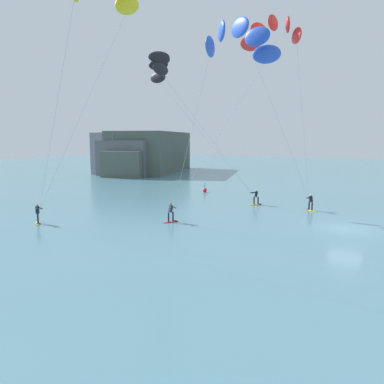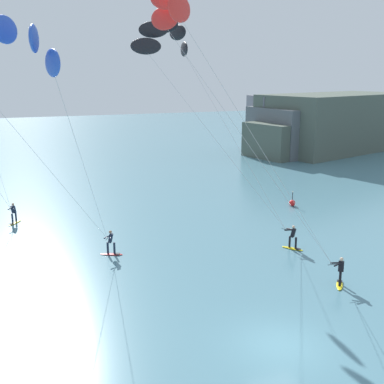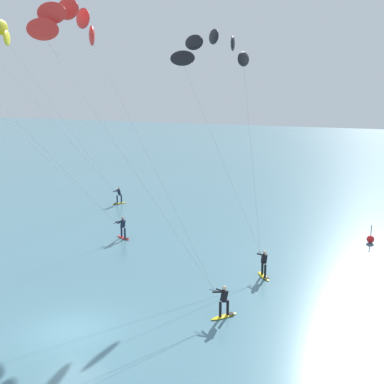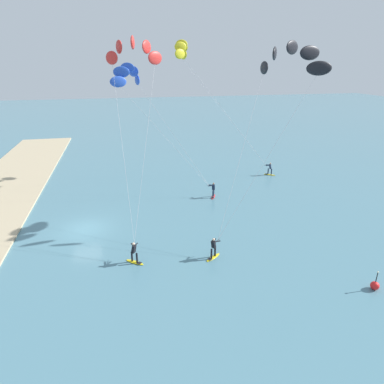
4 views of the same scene
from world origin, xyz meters
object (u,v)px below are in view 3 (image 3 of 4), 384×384
(kitesurfer_mid_water, at_px, (75,33))
(marker_buoy, at_px, (370,239))
(kitesurfer_far_out, at_px, (215,54))
(kitesurfer_downwind, at_px, (3,43))

(kitesurfer_mid_water, height_order, marker_buoy, kitesurfer_mid_water)
(kitesurfer_mid_water, xyz_separation_m, kitesurfer_far_out, (3.60, 12.37, -0.43))
(kitesurfer_far_out, bearing_deg, marker_buoy, 6.73)
(kitesurfer_downwind, relative_size, marker_buoy, 11.83)
(kitesurfer_mid_water, distance_m, kitesurfer_far_out, 12.90)
(kitesurfer_downwind, bearing_deg, kitesurfer_mid_water, -31.48)
(kitesurfer_far_out, height_order, marker_buoy, kitesurfer_far_out)
(kitesurfer_far_out, height_order, kitesurfer_downwind, kitesurfer_downwind)
(kitesurfer_mid_water, height_order, kitesurfer_downwind, kitesurfer_downwind)
(kitesurfer_far_out, xyz_separation_m, kitesurfer_downwind, (-14.89, -5.46, 0.83))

